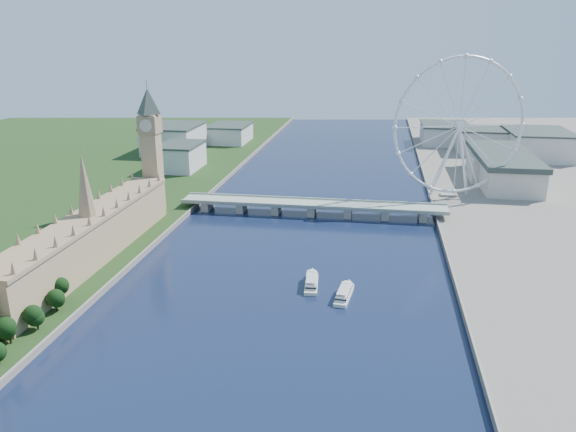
# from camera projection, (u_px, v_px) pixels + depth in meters

# --- Properties ---
(parliament_range) EXTENTS (24.00, 200.00, 70.00)m
(parliament_range) POSITION_uv_depth(u_px,v_px,m) (90.00, 237.00, 359.87)
(parliament_range) COLOR tan
(parliament_range) RESTS_ON ground
(big_ben) EXTENTS (20.02, 20.02, 110.00)m
(big_ben) POSITION_uv_depth(u_px,v_px,m) (150.00, 135.00, 446.70)
(big_ben) COLOR tan
(big_ben) RESTS_ON ground
(westminster_bridge) EXTENTS (220.00, 22.00, 9.50)m
(westminster_bridge) POSITION_uv_depth(u_px,v_px,m) (312.00, 206.00, 466.21)
(westminster_bridge) COLOR gray
(westminster_bridge) RESTS_ON ground
(london_eye) EXTENTS (113.60, 39.12, 124.30)m
(london_eye) POSITION_uv_depth(u_px,v_px,m) (459.00, 127.00, 481.13)
(london_eye) COLOR silver
(london_eye) RESTS_ON ground
(county_hall) EXTENTS (54.00, 144.00, 35.00)m
(county_hall) POSITION_uv_depth(u_px,v_px,m) (500.00, 184.00, 563.81)
(county_hall) COLOR beige
(county_hall) RESTS_ON ground
(city_skyline) EXTENTS (505.00, 280.00, 32.00)m
(city_skyline) POSITION_uv_depth(u_px,v_px,m) (368.00, 141.00, 701.55)
(city_skyline) COLOR beige
(city_skyline) RESTS_ON ground
(tour_boat_near) EXTENTS (10.32, 31.05, 6.75)m
(tour_boat_near) POSITION_uv_depth(u_px,v_px,m) (311.00, 286.00, 333.00)
(tour_boat_near) COLOR beige
(tour_boat_near) RESTS_ON ground
(tour_boat_far) EXTENTS (10.94, 30.05, 6.48)m
(tour_boat_far) POSITION_uv_depth(u_px,v_px,m) (344.00, 298.00, 318.23)
(tour_boat_far) COLOR silver
(tour_boat_far) RESTS_ON ground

